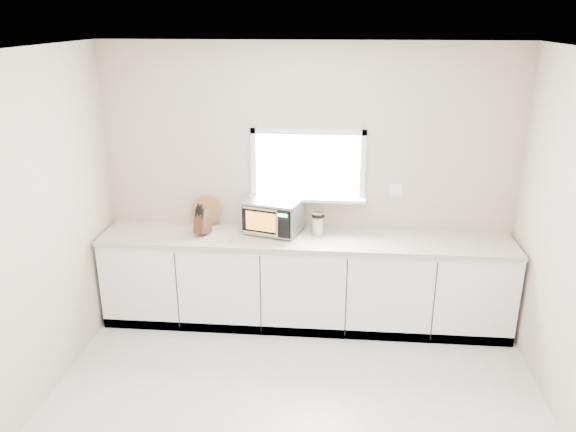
# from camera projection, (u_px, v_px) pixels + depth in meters

# --- Properties ---
(back_wall) EXTENTS (4.00, 0.17, 2.70)m
(back_wall) POSITION_uv_depth(u_px,v_px,m) (308.00, 183.00, 5.47)
(back_wall) COLOR #BEAF97
(back_wall) RESTS_ON ground
(cabinets) EXTENTS (3.92, 0.60, 0.88)m
(cabinets) POSITION_uv_depth(u_px,v_px,m) (305.00, 282.00, 5.50)
(cabinets) COLOR white
(cabinets) RESTS_ON ground
(countertop) EXTENTS (3.92, 0.64, 0.04)m
(countertop) POSITION_uv_depth(u_px,v_px,m) (305.00, 239.00, 5.34)
(countertop) COLOR #BAAB99
(countertop) RESTS_ON cabinets
(microwave) EXTENTS (0.59, 0.52, 0.33)m
(microwave) POSITION_uv_depth(u_px,v_px,m) (274.00, 215.00, 5.40)
(microwave) COLOR black
(microwave) RESTS_ON countertop
(knife_block) EXTENTS (0.17, 0.25, 0.32)m
(knife_block) POSITION_uv_depth(u_px,v_px,m) (203.00, 221.00, 5.36)
(knife_block) COLOR #472919
(knife_block) RESTS_ON countertop
(cutting_board) EXTENTS (0.30, 0.07, 0.29)m
(cutting_board) POSITION_uv_depth(u_px,v_px,m) (206.00, 211.00, 5.60)
(cutting_board) COLOR #9E6A3D
(cutting_board) RESTS_ON countertop
(coffee_grinder) EXTENTS (0.16, 0.16, 0.22)m
(coffee_grinder) POSITION_uv_depth(u_px,v_px,m) (318.00, 224.00, 5.36)
(coffee_grinder) COLOR #AFB2B7
(coffee_grinder) RESTS_ON countertop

